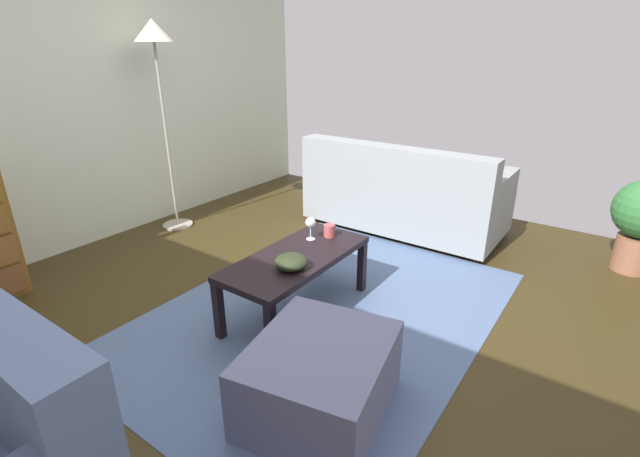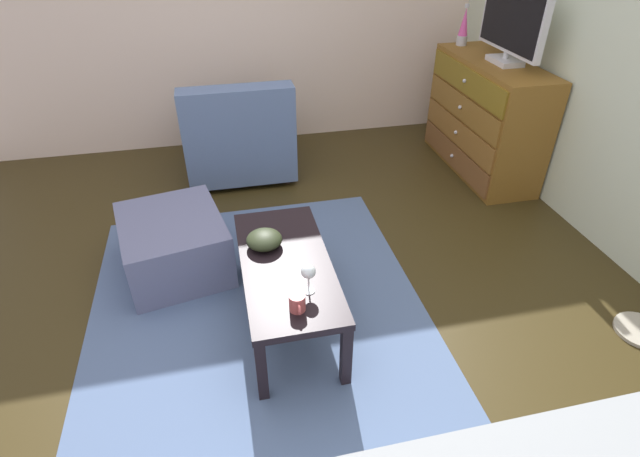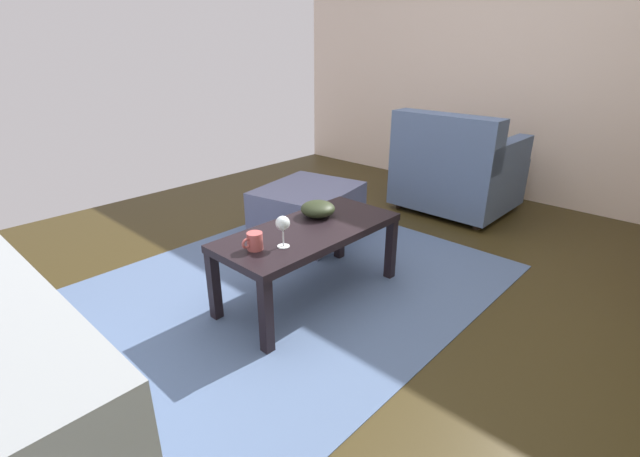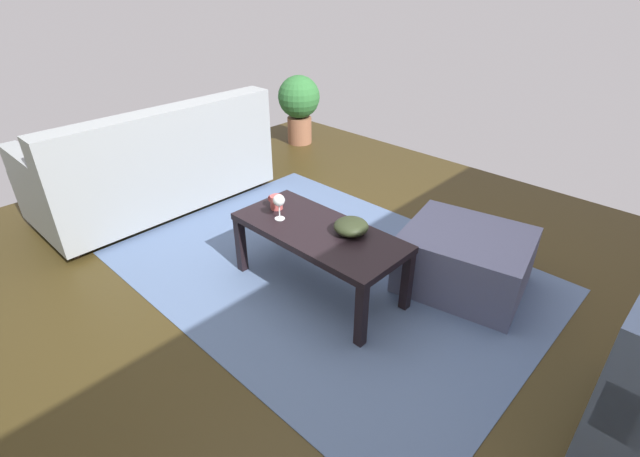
{
  "view_description": "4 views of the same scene",
  "coord_description": "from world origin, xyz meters",
  "px_view_note": "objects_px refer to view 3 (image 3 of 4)",
  "views": [
    {
      "loc": [
        -1.86,
        -1.62,
        1.63
      ],
      "look_at": [
        0.23,
        -0.15,
        0.58
      ],
      "focal_mm": 25.11,
      "sensor_mm": 36.0,
      "label": 1
    },
    {
      "loc": [
        2.11,
        -0.3,
        1.98
      ],
      "look_at": [
        -0.03,
        0.18,
        0.49
      ],
      "focal_mm": 27.31,
      "sensor_mm": 36.0,
      "label": 2
    },
    {
      "loc": [
        1.67,
        1.49,
        1.32
      ],
      "look_at": [
        0.25,
        0.17,
        0.51
      ],
      "focal_mm": 24.95,
      "sensor_mm": 36.0,
      "label": 3
    },
    {
      "loc": [
        -1.44,
        1.58,
        1.72
      ],
      "look_at": [
        -0.07,
        0.15,
        0.57
      ],
      "focal_mm": 25.76,
      "sensor_mm": 36.0,
      "label": 4
    }
  ],
  "objects_px": {
    "wine_glass": "(283,224)",
    "mug": "(254,241)",
    "ottoman": "(308,211)",
    "armchair": "(456,170)",
    "bowl_decorative": "(318,209)",
    "coffee_table": "(309,237)"
  },
  "relations": [
    {
      "from": "mug",
      "to": "bowl_decorative",
      "type": "bearing_deg",
      "value": -170.82
    },
    {
      "from": "wine_glass",
      "to": "coffee_table",
      "type": "bearing_deg",
      "value": -164.14
    },
    {
      "from": "wine_glass",
      "to": "mug",
      "type": "relative_size",
      "value": 1.38
    },
    {
      "from": "coffee_table",
      "to": "bowl_decorative",
      "type": "relative_size",
      "value": 5.31
    },
    {
      "from": "coffee_table",
      "to": "mug",
      "type": "relative_size",
      "value": 9.05
    },
    {
      "from": "coffee_table",
      "to": "wine_glass",
      "type": "xyz_separation_m",
      "value": [
        0.25,
        0.07,
        0.17
      ]
    },
    {
      "from": "bowl_decorative",
      "to": "ottoman",
      "type": "xyz_separation_m",
      "value": [
        -0.45,
        -0.53,
        -0.27
      ]
    },
    {
      "from": "wine_glass",
      "to": "mug",
      "type": "xyz_separation_m",
      "value": [
        0.12,
        -0.08,
        -0.07
      ]
    },
    {
      "from": "armchair",
      "to": "wine_glass",
      "type": "bearing_deg",
      "value": 4.67
    },
    {
      "from": "wine_glass",
      "to": "bowl_decorative",
      "type": "height_order",
      "value": "wine_glass"
    },
    {
      "from": "coffee_table",
      "to": "armchair",
      "type": "distance_m",
      "value": 1.85
    },
    {
      "from": "mug",
      "to": "ottoman",
      "type": "xyz_separation_m",
      "value": [
        -0.98,
        -0.61,
        -0.27
      ]
    },
    {
      "from": "bowl_decorative",
      "to": "wine_glass",
      "type": "bearing_deg",
      "value": 21.34
    },
    {
      "from": "coffee_table",
      "to": "ottoman",
      "type": "bearing_deg",
      "value": -134.89
    },
    {
      "from": "wine_glass",
      "to": "ottoman",
      "type": "distance_m",
      "value": 1.16
    },
    {
      "from": "bowl_decorative",
      "to": "coffee_table",
      "type": "bearing_deg",
      "value": 29.09
    },
    {
      "from": "mug",
      "to": "ottoman",
      "type": "bearing_deg",
      "value": -148.02
    },
    {
      "from": "ottoman",
      "to": "coffee_table",
      "type": "bearing_deg",
      "value": 45.11
    },
    {
      "from": "mug",
      "to": "armchair",
      "type": "relative_size",
      "value": 0.13
    },
    {
      "from": "mug",
      "to": "ottoman",
      "type": "height_order",
      "value": "mug"
    },
    {
      "from": "armchair",
      "to": "ottoman",
      "type": "relative_size",
      "value": 1.24
    },
    {
      "from": "coffee_table",
      "to": "bowl_decorative",
      "type": "bearing_deg",
      "value": -150.91
    }
  ]
}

